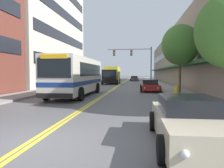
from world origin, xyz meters
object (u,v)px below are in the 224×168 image
car_red_parked_right_mid (150,86)px  city_bus (77,75)px  car_champagne_parked_right_foreground (189,122)px  car_dark_grey_moving_lead (134,78)px  street_tree_right_mid (180,45)px  fire_hydrant (176,91)px  box_truck (112,75)px  car_silver_parked_left_mid (93,81)px  car_black_parked_left_far (82,83)px  traffic_signal_mast (136,58)px

car_red_parked_right_mid → city_bus: bearing=-141.5°
car_champagne_parked_right_foreground → car_dark_grey_moving_lead: 50.34m
car_dark_grey_moving_lead → street_tree_right_mid: bearing=-82.4°
car_dark_grey_moving_lead → fire_hydrant: bearing=-84.5°
car_red_parked_right_mid → box_truck: size_ratio=0.56×
car_dark_grey_moving_lead → box_truck: size_ratio=0.63×
car_champagne_parked_right_foreground → car_dark_grey_moving_lead: (-2.26, 50.29, -0.02)m
city_bus → car_silver_parked_left_mid: city_bus is taller
street_tree_right_mid → box_truck: bearing=114.0°
city_bus → car_dark_grey_moving_lead: size_ratio=2.18×
car_black_parked_left_far → fire_hydrant: 15.45m
car_dark_grey_moving_lead → car_red_parked_right_mid: bearing=-86.1°
car_black_parked_left_far → car_silver_parked_left_mid: bearing=89.6°
car_red_parked_right_mid → car_silver_parked_left_mid: bearing=126.4°
traffic_signal_mast → street_tree_right_mid: 16.11m
car_silver_parked_left_mid → fire_hydrant: car_silver_parked_left_mid is taller
city_bus → car_red_parked_right_mid: bearing=38.5°
car_dark_grey_moving_lead → traffic_signal_mast: traffic_signal_mast is taller
car_red_parked_right_mid → street_tree_right_mid: 5.70m
car_silver_parked_left_mid → fire_hydrant: (10.30, -18.77, -0.07)m
car_red_parked_right_mid → traffic_signal_mast: bearing=97.8°
car_red_parked_right_mid → car_dark_grey_moving_lead: 32.47m
car_champagne_parked_right_foreground → car_red_parked_right_mid: 17.90m
car_silver_parked_left_mid → car_black_parked_left_far: size_ratio=1.07×
car_champagne_parked_right_foreground → box_truck: 35.00m
city_bus → car_silver_parked_left_mid: bearing=96.9°
city_bus → car_champagne_parked_right_foreground: 14.35m
car_silver_parked_left_mid → car_dark_grey_moving_lead: bearing=72.4°
city_bus → box_truck: bearing=88.8°
car_red_parked_right_mid → street_tree_right_mid: size_ratio=0.68×
car_silver_parked_left_mid → car_champagne_parked_right_foreground: car_silver_parked_left_mid is taller
car_red_parked_right_mid → fire_hydrant: bearing=-77.1°
car_champagne_parked_right_foreground → traffic_signal_mast: traffic_signal_mast is taller
car_black_parked_left_far → box_truck: 12.32m
city_bus → street_tree_right_mid: (9.21, 2.13, 2.76)m
box_truck → fire_hydrant: 24.76m
car_black_parked_left_far → traffic_signal_mast: bearing=48.1°
car_champagne_parked_right_foreground → car_red_parked_right_mid: (-0.08, 17.90, -0.03)m
car_silver_parked_left_mid → traffic_signal_mast: traffic_signal_mast is taller
car_black_parked_left_far → car_red_parked_right_mid: (8.77, -4.51, -0.06)m
car_red_parked_right_mid → car_dark_grey_moving_lead: (-2.18, 32.39, 0.01)m
car_champagne_parked_right_foreground → traffic_signal_mast: (-1.77, 30.29, 3.91)m
car_champagne_parked_right_foreground → traffic_signal_mast: bearing=93.3°
traffic_signal_mast → fire_hydrant: 20.01m
car_dark_grey_moving_lead → car_silver_parked_left_mid: bearing=-107.6°
car_champagne_parked_right_foreground → street_tree_right_mid: street_tree_right_mid is taller
street_tree_right_mid → car_black_parked_left_far: bearing=145.9°
traffic_signal_mast → fire_hydrant: traffic_signal_mast is taller
city_bus → car_dark_grey_moving_lead: city_bus is taller
car_red_parked_right_mid → car_dark_grey_moving_lead: bearing=93.9°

